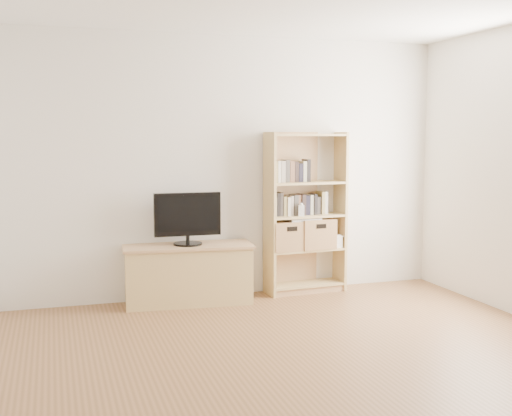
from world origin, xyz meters
name	(u,v)px	position (x,y,z in m)	size (l,w,h in m)	color
floor	(330,383)	(0.00, 0.00, 0.00)	(4.50, 5.00, 0.01)	brown
back_wall	(229,167)	(0.00, 2.50, 1.30)	(4.50, 0.02, 2.60)	silver
tv_stand	(188,275)	(-0.48, 2.28, 0.27)	(1.20, 0.45, 0.55)	tan
bookshelf	(306,213)	(0.77, 2.35, 0.83)	(0.83, 0.29, 1.65)	tan
television	(188,219)	(-0.48, 2.28, 0.82)	(0.64, 0.05, 0.50)	black
books_row_mid	(305,205)	(0.77, 2.37, 0.91)	(0.76, 0.15, 0.20)	#AFAB8C
books_row_upper	(289,173)	(0.59, 2.36, 1.24)	(0.36, 0.13, 0.19)	#AFAB8C
baby_monitor	(301,211)	(0.69, 2.26, 0.86)	(0.06, 0.04, 0.11)	white
basket_left	(286,235)	(0.55, 2.33, 0.61)	(0.36, 0.29, 0.29)	#A27149
basket_right	(314,233)	(0.87, 2.35, 0.61)	(0.37, 0.30, 0.30)	#A27149
laptop	(303,219)	(0.74, 2.34, 0.77)	(0.33, 0.23, 0.03)	silver
magazine_stack	(330,241)	(1.06, 2.37, 0.51)	(0.17, 0.24, 0.11)	beige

